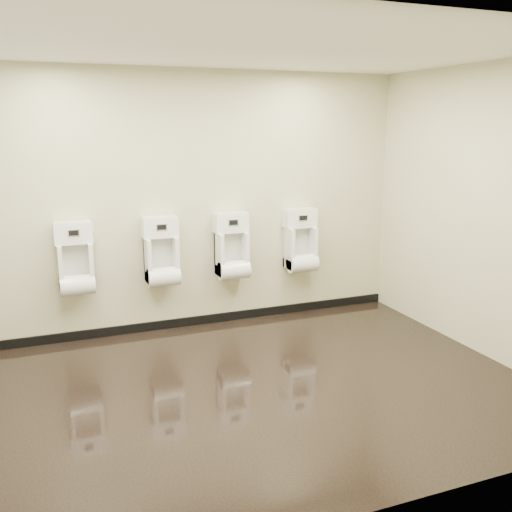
{
  "coord_description": "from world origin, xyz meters",
  "views": [
    {
      "loc": [
        -1.53,
        -4.23,
        2.23
      ],
      "look_at": [
        0.34,
        0.55,
        1.04
      ],
      "focal_mm": 40.0,
      "sensor_mm": 36.0,
      "label": 1
    }
  ],
  "objects": [
    {
      "name": "front_wall",
      "position": [
        0.0,
        -1.75,
        1.4
      ],
      "size": [
        5.0,
        0.02,
        2.8
      ],
      "primitive_type": "cube",
      "color": "#C0BB92",
      "rests_on": "ground"
    },
    {
      "name": "urinal_2",
      "position": [
        0.48,
        1.62,
        0.85
      ],
      "size": [
        0.39,
        0.29,
        0.72
      ],
      "color": "silver",
      "rests_on": "back_wall"
    },
    {
      "name": "right_wall",
      "position": [
        2.5,
        0.0,
        1.4
      ],
      "size": [
        0.02,
        3.5,
        2.8
      ],
      "primitive_type": "cube",
      "color": "#C0BB92",
      "rests_on": "ground"
    },
    {
      "name": "ground",
      "position": [
        0.0,
        0.0,
        0.0
      ],
      "size": [
        5.0,
        3.5,
        0.0
      ],
      "primitive_type": "cube",
      "color": "black",
      "rests_on": "ground"
    },
    {
      "name": "urinal_1",
      "position": [
        -0.31,
        1.62,
        0.85
      ],
      "size": [
        0.39,
        0.29,
        0.72
      ],
      "color": "silver",
      "rests_on": "back_wall"
    },
    {
      "name": "skirting_back",
      "position": [
        0.0,
        1.74,
        0.05
      ],
      "size": [
        5.0,
        0.02,
        0.1
      ],
      "primitive_type": "cube",
      "color": "black",
      "rests_on": "ground"
    },
    {
      "name": "back_wall",
      "position": [
        0.0,
        1.75,
        1.4
      ],
      "size": [
        5.0,
        0.02,
        2.8
      ],
      "primitive_type": "cube",
      "color": "#C0BB92",
      "rests_on": "ground"
    },
    {
      "name": "urinal_0",
      "position": [
        -1.19,
        1.62,
        0.85
      ],
      "size": [
        0.39,
        0.29,
        0.72
      ],
      "color": "silver",
      "rests_on": "back_wall"
    },
    {
      "name": "urinal_3",
      "position": [
        1.32,
        1.62,
        0.85
      ],
      "size": [
        0.39,
        0.29,
        0.72
      ],
      "color": "silver",
      "rests_on": "back_wall"
    },
    {
      "name": "ceiling",
      "position": [
        0.0,
        0.0,
        2.8
      ],
      "size": [
        5.0,
        3.5,
        0.0
      ],
      "primitive_type": "cube",
      "color": "silver"
    }
  ]
}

